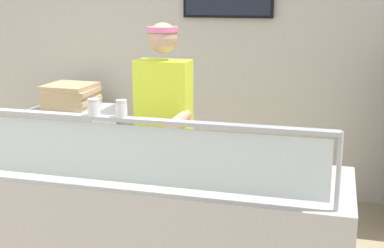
{
  "coord_description": "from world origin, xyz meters",
  "views": [
    {
      "loc": [
        1.96,
        -2.37,
        1.96
      ],
      "look_at": [
        1.2,
        0.42,
        1.24
      ],
      "focal_mm": 49.46,
      "sensor_mm": 36.0,
      "label": 1
    }
  ],
  "objects_px": {
    "pizza_box_stack": "(71,96)",
    "parmesan_shaker": "(94,108)",
    "pepper_flake_shaker": "(122,110)",
    "worker_figure": "(164,129)",
    "pizza_tray": "(146,166)",
    "pizza_server": "(153,164)"
  },
  "relations": [
    {
      "from": "pizza_box_stack",
      "to": "parmesan_shaker",
      "type": "bearing_deg",
      "value": -58.98
    },
    {
      "from": "pepper_flake_shaker",
      "to": "worker_figure",
      "type": "distance_m",
      "value": 1.13
    },
    {
      "from": "pizza_tray",
      "to": "pizza_server",
      "type": "distance_m",
      "value": 0.06
    },
    {
      "from": "pizza_tray",
      "to": "worker_figure",
      "type": "distance_m",
      "value": 0.72
    },
    {
      "from": "pizza_tray",
      "to": "pizza_box_stack",
      "type": "relative_size",
      "value": 0.9
    },
    {
      "from": "pizza_box_stack",
      "to": "pizza_tray",
      "type": "bearing_deg",
      "value": -51.24
    },
    {
      "from": "pizza_tray",
      "to": "parmesan_shaker",
      "type": "bearing_deg",
      "value": -112.2
    },
    {
      "from": "parmesan_shaker",
      "to": "pizza_box_stack",
      "type": "relative_size",
      "value": 0.18
    },
    {
      "from": "parmesan_shaker",
      "to": "pepper_flake_shaker",
      "type": "xyz_separation_m",
      "value": [
        0.15,
        0.0,
        0.0
      ]
    },
    {
      "from": "pizza_server",
      "to": "pizza_box_stack",
      "type": "relative_size",
      "value": 0.58
    },
    {
      "from": "parmesan_shaker",
      "to": "pizza_box_stack",
      "type": "bearing_deg",
      "value": 121.02
    },
    {
      "from": "pepper_flake_shaker",
      "to": "parmesan_shaker",
      "type": "bearing_deg",
      "value": 180.0
    },
    {
      "from": "pizza_server",
      "to": "parmesan_shaker",
      "type": "relative_size",
      "value": 3.19
    },
    {
      "from": "pizza_server",
      "to": "pepper_flake_shaker",
      "type": "height_order",
      "value": "pepper_flake_shaker"
    },
    {
      "from": "pizza_tray",
      "to": "pepper_flake_shaker",
      "type": "relative_size",
      "value": 4.83
    },
    {
      "from": "parmesan_shaker",
      "to": "worker_figure",
      "type": "relative_size",
      "value": 0.05
    },
    {
      "from": "pizza_server",
      "to": "pizza_box_stack",
      "type": "distance_m",
      "value": 2.35
    },
    {
      "from": "pizza_server",
      "to": "worker_figure",
      "type": "xyz_separation_m",
      "value": [
        -0.17,
        0.72,
        0.02
      ]
    },
    {
      "from": "pizza_server",
      "to": "pepper_flake_shaker",
      "type": "distance_m",
      "value": 0.52
    },
    {
      "from": "pizza_server",
      "to": "parmesan_shaker",
      "type": "bearing_deg",
      "value": -123.9
    },
    {
      "from": "pizza_server",
      "to": "pepper_flake_shaker",
      "type": "xyz_separation_m",
      "value": [
        -0.04,
        -0.34,
        0.39
      ]
    },
    {
      "from": "parmesan_shaker",
      "to": "pepper_flake_shaker",
      "type": "height_order",
      "value": "pepper_flake_shaker"
    }
  ]
}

